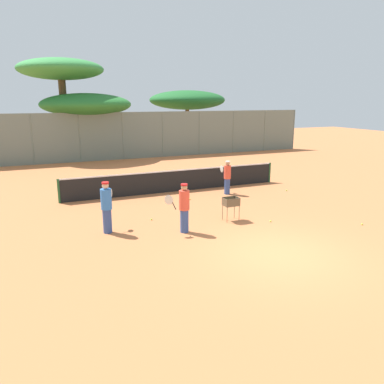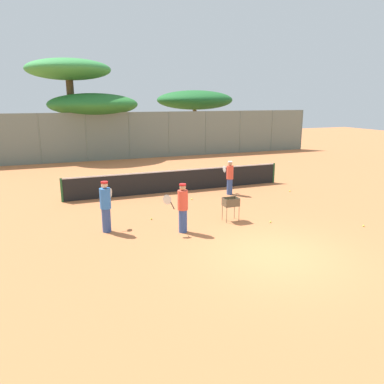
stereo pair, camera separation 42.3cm
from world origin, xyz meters
TOP-DOWN VIEW (x-y plane):
  - ground_plane at (0.00, 0.00)m, footprint 80.00×80.00m
  - tennis_net at (0.00, 8.34)m, footprint 10.94×0.10m
  - back_fence at (0.00, 19.42)m, footprint 31.27×0.08m
  - tree_0 at (-3.79, 22.15)m, footprint 6.22×6.22m
  - tree_1 at (-2.27, 21.24)m, footprint 6.67×6.67m
  - tree_2 at (7.66, 25.41)m, footprint 7.15×7.15m
  - player_white_outfit at (-1.82, 2.83)m, footprint 0.90×0.35m
  - player_red_cap at (2.03, 6.92)m, footprint 0.33×0.88m
  - player_yellow_shirt at (-4.20, 3.81)m, footprint 0.55×0.84m
  - ball_cart at (0.24, 3.33)m, footprint 0.56×0.41m
  - tennis_ball_0 at (5.03, 6.29)m, footprint 0.07×0.07m
  - tennis_ball_1 at (4.33, 0.99)m, footprint 0.07×0.07m
  - tennis_ball_2 at (0.00, 6.63)m, footprint 0.07×0.07m
  - tennis_ball_3 at (1.51, 2.58)m, footprint 0.07×0.07m
  - tennis_ball_4 at (-2.45, 4.51)m, footprint 0.07×0.07m
  - parked_car at (-3.16, 22.86)m, footprint 4.20×1.70m

SIDE VIEW (x-z plane):
  - ground_plane at x=0.00m, z-range 0.00..0.00m
  - tennis_ball_0 at x=5.03m, z-range 0.00..0.07m
  - tennis_ball_1 at x=4.33m, z-range 0.00..0.07m
  - tennis_ball_2 at x=0.00m, z-range 0.00..0.07m
  - tennis_ball_3 at x=1.51m, z-range 0.00..0.07m
  - tennis_ball_4 at x=-2.45m, z-range 0.00..0.07m
  - tennis_net at x=0.00m, z-range 0.02..1.09m
  - ball_cart at x=0.24m, z-range 0.21..1.09m
  - parked_car at x=-3.16m, z-range -0.14..1.46m
  - player_red_cap at x=2.03m, z-range 0.03..1.62m
  - player_white_outfit at x=-1.82m, z-range 0.03..1.71m
  - player_yellow_shirt at x=-4.20m, z-range 0.03..1.78m
  - back_fence at x=0.00m, z-range 0.00..3.48m
  - tree_1 at x=-2.27m, z-range 1.57..6.41m
  - tree_2 at x=7.66m, z-range 1.70..6.92m
  - tree_0 at x=-3.79m, z-range 2.79..10.12m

